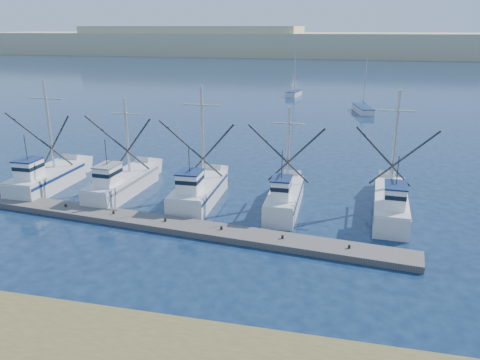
% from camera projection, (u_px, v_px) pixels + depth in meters
% --- Properties ---
extents(ground, '(500.00, 500.00, 0.00)m').
position_uv_depth(ground, '(242.00, 292.00, 23.48)').
color(ground, '#0B1932').
rests_on(ground, ground).
extents(floating_dock, '(30.29, 5.23, 0.40)m').
position_uv_depth(floating_dock, '(179.00, 226.00, 30.75)').
color(floating_dock, '#58524E').
rests_on(floating_dock, ground).
extents(dune_ridge, '(360.00, 60.00, 10.00)m').
position_uv_depth(dune_ridge, '(344.00, 44.00, 216.20)').
color(dune_ridge, tan).
rests_on(dune_ridge, ground).
extents(trawler_fleet, '(29.59, 8.81, 8.69)m').
position_uv_depth(trawler_fleet, '(197.00, 190.00, 35.20)').
color(trawler_fleet, silver).
rests_on(trawler_fleet, ground).
extents(sailboat_near, '(3.34, 7.08, 8.10)m').
position_uv_depth(sailboat_near, '(363.00, 109.00, 72.58)').
color(sailboat_near, silver).
rests_on(sailboat_near, ground).
extents(sailboat_far, '(2.66, 5.02, 8.10)m').
position_uv_depth(sailboat_far, '(294.00, 94.00, 89.68)').
color(sailboat_far, silver).
rests_on(sailboat_far, ground).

